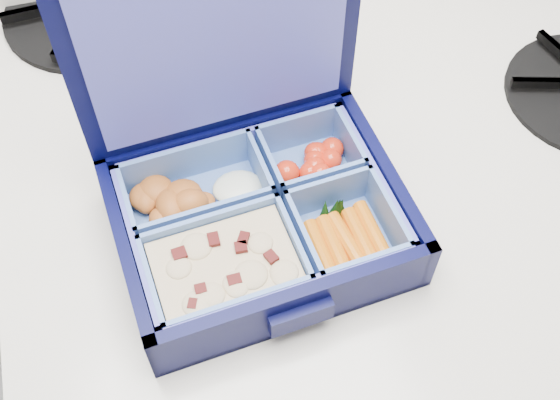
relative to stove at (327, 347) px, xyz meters
name	(u,v)px	position (x,y,z in m)	size (l,w,h in m)	color
stove	(327,347)	(0.00, 0.00, 0.00)	(0.65, 0.65, 0.98)	silver
bento_box	(260,220)	(-0.11, -0.08, 0.51)	(0.22, 0.17, 0.05)	black
burner_grate_rear	(88,7)	(-0.22, 0.23, 0.50)	(0.18, 0.18, 0.02)	black
fork	(235,109)	(-0.10, 0.06, 0.49)	(0.03, 0.20, 0.01)	#A09FAC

